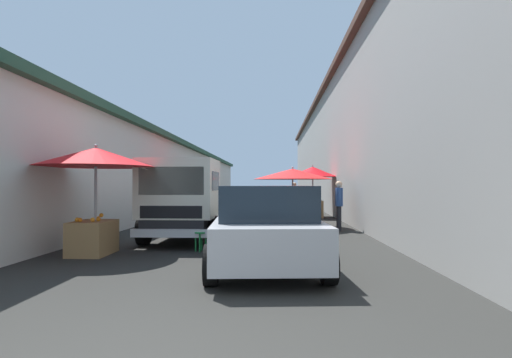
{
  "coord_description": "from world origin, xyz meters",
  "views": [
    {
      "loc": [
        -2.43,
        -1.03,
        1.47
      ],
      "look_at": [
        12.13,
        -0.37,
        1.69
      ],
      "focal_mm": 26.7,
      "sensor_mm": 36.0,
      "label": 1
    }
  ],
  "objects_px": {
    "fruit_stall_near_left": "(293,179)",
    "fruit_stall_far_right": "(95,171)",
    "delivery_truck": "(186,201)",
    "plastic_stool": "(201,237)",
    "fruit_stall_near_right": "(184,177)",
    "vendor_in_shade": "(294,196)",
    "vendor_by_crates": "(339,202)",
    "fruit_stall_far_left": "(313,178)",
    "hatchback_car": "(265,225)"
  },
  "relations": [
    {
      "from": "fruit_stall_far_right",
      "to": "delivery_truck",
      "type": "bearing_deg",
      "value": -38.75
    },
    {
      "from": "fruit_stall_near_left",
      "to": "delivery_truck",
      "type": "bearing_deg",
      "value": 138.87
    },
    {
      "from": "hatchback_car",
      "to": "plastic_stool",
      "type": "bearing_deg",
      "value": 44.85
    },
    {
      "from": "vendor_in_shade",
      "to": "vendor_by_crates",
      "type": "bearing_deg",
      "value": -169.69
    },
    {
      "from": "fruit_stall_far_right",
      "to": "fruit_stall_near_right",
      "type": "distance_m",
      "value": 8.03
    },
    {
      "from": "hatchback_car",
      "to": "plastic_stool",
      "type": "height_order",
      "value": "hatchback_car"
    },
    {
      "from": "fruit_stall_far_right",
      "to": "hatchback_car",
      "type": "relative_size",
      "value": 0.61
    },
    {
      "from": "delivery_truck",
      "to": "fruit_stall_near_right",
      "type": "bearing_deg",
      "value": 13.86
    },
    {
      "from": "fruit_stall_near_right",
      "to": "vendor_in_shade",
      "type": "xyz_separation_m",
      "value": [
        2.41,
        -4.79,
        -0.88
      ]
    },
    {
      "from": "vendor_by_crates",
      "to": "fruit_stall_far_right",
      "type": "bearing_deg",
      "value": 126.91
    },
    {
      "from": "fruit_stall_near_left",
      "to": "vendor_in_shade",
      "type": "xyz_separation_m",
      "value": [
        5.18,
        -0.32,
        -0.75
      ]
    },
    {
      "from": "fruit_stall_near_right",
      "to": "hatchback_car",
      "type": "bearing_deg",
      "value": -158.21
    },
    {
      "from": "delivery_truck",
      "to": "fruit_stall_far_left",
      "type": "bearing_deg",
      "value": -28.44
    },
    {
      "from": "fruit_stall_near_right",
      "to": "hatchback_car",
      "type": "relative_size",
      "value": 0.58
    },
    {
      "from": "delivery_truck",
      "to": "plastic_stool",
      "type": "height_order",
      "value": "delivery_truck"
    },
    {
      "from": "fruit_stall_far_right",
      "to": "vendor_by_crates",
      "type": "relative_size",
      "value": 1.54
    },
    {
      "from": "fruit_stall_far_left",
      "to": "fruit_stall_far_right",
      "type": "distance_m",
      "value": 10.93
    },
    {
      "from": "fruit_stall_far_left",
      "to": "fruit_stall_far_right",
      "type": "relative_size",
      "value": 0.97
    },
    {
      "from": "fruit_stall_near_left",
      "to": "plastic_stool",
      "type": "xyz_separation_m",
      "value": [
        -4.86,
        2.29,
        -1.33
      ]
    },
    {
      "from": "fruit_stall_near_right",
      "to": "delivery_truck",
      "type": "height_order",
      "value": "fruit_stall_near_right"
    },
    {
      "from": "fruit_stall_near_left",
      "to": "plastic_stool",
      "type": "relative_size",
      "value": 6.25
    },
    {
      "from": "fruit_stall_near_left",
      "to": "fruit_stall_near_right",
      "type": "relative_size",
      "value": 1.17
    },
    {
      "from": "fruit_stall_far_left",
      "to": "delivery_truck",
      "type": "xyz_separation_m",
      "value": [
        -7.5,
        4.06,
        -0.74
      ]
    },
    {
      "from": "fruit_stall_far_right",
      "to": "plastic_stool",
      "type": "relative_size",
      "value": 5.64
    },
    {
      "from": "fruit_stall_near_left",
      "to": "plastic_stool",
      "type": "height_order",
      "value": "fruit_stall_near_left"
    },
    {
      "from": "plastic_stool",
      "to": "fruit_stall_near_left",
      "type": "bearing_deg",
      "value": -25.24
    },
    {
      "from": "fruit_stall_far_right",
      "to": "plastic_stool",
      "type": "distance_m",
      "value": 2.65
    },
    {
      "from": "fruit_stall_far_left",
      "to": "fruit_stall_near_right",
      "type": "height_order",
      "value": "fruit_stall_far_left"
    },
    {
      "from": "fruit_stall_far_right",
      "to": "hatchback_car",
      "type": "bearing_deg",
      "value": -106.0
    },
    {
      "from": "fruit_stall_near_left",
      "to": "fruit_stall_far_right",
      "type": "bearing_deg",
      "value": 139.7
    },
    {
      "from": "fruit_stall_far_left",
      "to": "fruit_stall_near_right",
      "type": "relative_size",
      "value": 1.02
    },
    {
      "from": "fruit_stall_near_left",
      "to": "fruit_stall_far_right",
      "type": "height_order",
      "value": "fruit_stall_far_right"
    },
    {
      "from": "fruit_stall_near_left",
      "to": "vendor_in_shade",
      "type": "bearing_deg",
      "value": -3.56
    },
    {
      "from": "fruit_stall_near_left",
      "to": "delivery_truck",
      "type": "distance_m",
      "value": 4.53
    },
    {
      "from": "vendor_by_crates",
      "to": "vendor_in_shade",
      "type": "xyz_separation_m",
      "value": [
        6.03,
        1.1,
        -0.01
      ]
    },
    {
      "from": "fruit_stall_near_right",
      "to": "vendor_by_crates",
      "type": "xyz_separation_m",
      "value": [
        -3.61,
        -5.89,
        -0.88
      ]
    },
    {
      "from": "fruit_stall_far_right",
      "to": "delivery_truck",
      "type": "xyz_separation_m",
      "value": [
        1.89,
        -1.52,
        -0.72
      ]
    },
    {
      "from": "fruit_stall_far_left",
      "to": "vendor_by_crates",
      "type": "height_order",
      "value": "fruit_stall_far_left"
    },
    {
      "from": "fruit_stall_far_left",
      "to": "fruit_stall_far_right",
      "type": "bearing_deg",
      "value": 149.28
    },
    {
      "from": "fruit_stall_near_right",
      "to": "vendor_in_shade",
      "type": "relative_size",
      "value": 1.46
    },
    {
      "from": "vendor_by_crates",
      "to": "vendor_in_shade",
      "type": "bearing_deg",
      "value": 10.31
    },
    {
      "from": "fruit_stall_near_right",
      "to": "vendor_in_shade",
      "type": "height_order",
      "value": "fruit_stall_near_right"
    },
    {
      "from": "hatchback_car",
      "to": "vendor_in_shade",
      "type": "bearing_deg",
      "value": -5.77
    },
    {
      "from": "fruit_stall_far_right",
      "to": "fruit_stall_near_right",
      "type": "bearing_deg",
      "value": -0.03
    },
    {
      "from": "hatchback_car",
      "to": "plastic_stool",
      "type": "xyz_separation_m",
      "value": [
        1.46,
        1.45,
        -0.41
      ]
    },
    {
      "from": "delivery_truck",
      "to": "plastic_stool",
      "type": "xyz_separation_m",
      "value": [
        -1.48,
        -0.66,
        -0.71
      ]
    },
    {
      "from": "hatchback_car",
      "to": "fruit_stall_near_right",
      "type": "bearing_deg",
      "value": 21.79
    },
    {
      "from": "fruit_stall_far_left",
      "to": "fruit_stall_near_right",
      "type": "bearing_deg",
      "value": 103.7
    },
    {
      "from": "plastic_stool",
      "to": "vendor_by_crates",
      "type": "bearing_deg",
      "value": -42.78
    },
    {
      "from": "hatchback_car",
      "to": "vendor_by_crates",
      "type": "height_order",
      "value": "vendor_by_crates"
    }
  ]
}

